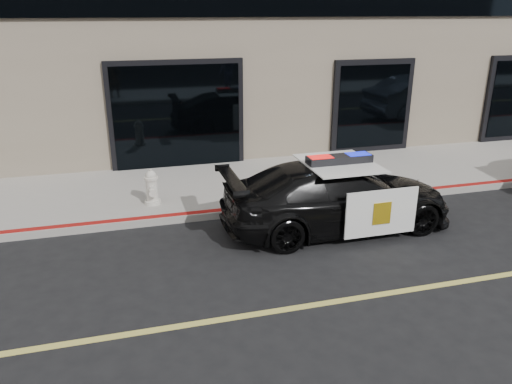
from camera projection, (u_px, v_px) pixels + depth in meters
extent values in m
plane|color=black|center=(310.00, 306.00, 7.23)|extent=(120.00, 120.00, 0.00)
cube|color=gray|center=(231.00, 185.00, 11.95)|extent=(60.00, 3.50, 0.15)
imported|color=black|center=(337.00, 196.00, 9.61)|extent=(1.89, 4.52, 1.30)
cube|color=white|center=(381.00, 213.00, 8.88)|extent=(1.39, 0.04, 0.87)
cube|color=white|center=(337.00, 180.00, 10.57)|extent=(1.39, 0.04, 0.87)
cube|color=white|center=(339.00, 163.00, 9.38)|extent=(1.32, 1.57, 0.02)
cube|color=gold|center=(382.00, 213.00, 8.86)|extent=(0.35, 0.01, 0.41)
cube|color=black|center=(339.00, 159.00, 9.35)|extent=(1.25, 0.33, 0.15)
cube|color=red|center=(320.00, 160.00, 9.25)|extent=(0.44, 0.29, 0.14)
cube|color=#0C19CC|center=(358.00, 157.00, 9.44)|extent=(0.44, 0.29, 0.14)
cylinder|color=silver|center=(153.00, 202.00, 10.60)|extent=(0.34, 0.34, 0.08)
cylinder|color=silver|center=(152.00, 190.00, 10.51)|extent=(0.25, 0.25, 0.48)
cylinder|color=silver|center=(151.00, 178.00, 10.42)|extent=(0.30, 0.30, 0.06)
sphere|color=silver|center=(151.00, 175.00, 10.40)|extent=(0.22, 0.22, 0.22)
cylinder|color=silver|center=(151.00, 171.00, 10.37)|extent=(0.07, 0.07, 0.07)
cylinder|color=silver|center=(151.00, 184.00, 10.63)|extent=(0.12, 0.11, 0.12)
cylinder|color=silver|center=(152.00, 189.00, 10.34)|extent=(0.12, 0.11, 0.12)
cylinder|color=silver|center=(153.00, 193.00, 10.33)|extent=(0.16, 0.13, 0.16)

